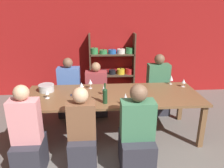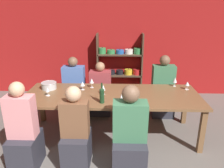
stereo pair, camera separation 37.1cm
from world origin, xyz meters
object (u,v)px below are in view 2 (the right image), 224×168
wine_glass_red_a (122,97)px  person_far_c (75,92)px  wine_glass_white_a (92,81)px  person_near_a (129,140)px  dining_table (112,98)px  person_far_b (162,93)px  wine_bottle_green (102,95)px  mixing_bowl (49,85)px  wine_glass_empty_b (187,84)px  wine_glass_empty_a (48,90)px  shelf_unit (120,70)px  person_near_b (24,137)px  wine_glass_white_b (103,88)px  wine_glass_red_b (175,80)px  cell_phone (75,93)px  person_near_c (76,137)px  person_far_a (101,95)px  wine_glass_white_c (82,84)px

wine_glass_red_a → person_far_c: person_far_c is taller
wine_glass_white_a → person_near_a: size_ratio=0.14×
dining_table → person_far_b: 1.37m
wine_bottle_green → person_far_b: (1.16, 1.22, -0.44)m
mixing_bowl → dining_table: bearing=-11.4°
wine_glass_red_a → wine_glass_empty_b: 1.38m
mixing_bowl → person_far_b: size_ratio=0.22×
wine_glass_empty_a → person_far_b: bearing=24.8°
person_near_a → person_far_b: bearing=66.5°
shelf_unit → person_near_b: bearing=-115.5°
wine_glass_white_b → wine_glass_red_b: 1.37m
cell_phone → person_far_b: bearing=27.5°
dining_table → wine_glass_white_a: (-0.37, 0.32, 0.19)m
cell_phone → person_far_c: bearing=102.7°
wine_glass_empty_b → person_far_c: bearing=163.6°
wine_bottle_green → dining_table: bearing=68.4°
wine_glass_empty_a → wine_glass_empty_b: size_ratio=0.98×
mixing_bowl → wine_bottle_green: wine_bottle_green is taller
dining_table → person_near_c: person_near_c is taller
wine_glass_white_a → person_far_a: 0.78m
cell_phone → wine_glass_empty_a: bearing=-166.5°
wine_glass_white_a → person_near_b: (-0.80, -1.18, -0.42)m
person_near_b → wine_glass_empty_b: bearing=24.5°
wine_glass_empty_a → person_near_b: size_ratio=0.11×
wine_glass_white_b → wine_glass_empty_b: bearing=11.0°
wine_glass_empty_a → person_far_b: size_ratio=0.11×
mixing_bowl → wine_glass_empty_a: (0.08, -0.32, 0.03)m
cell_phone → person_near_c: person_near_c is taller
wine_glass_white_c → person_far_b: 1.74m
wine_glass_white_c → person_near_b: (-0.65, -1.07, -0.41)m
shelf_unit → wine_glass_white_a: (-0.51, -1.56, 0.22)m
wine_glass_white_b → wine_glass_red_b: bearing=19.0°
wine_glass_white_b → dining_table: bearing=1.1°
wine_bottle_green → wine_glass_white_b: (-0.00, 0.35, -0.01)m
person_near_c → wine_glass_red_a: bearing=30.1°
person_near_c → person_near_b: bearing=-175.8°
wine_glass_empty_b → person_near_a: 1.63m
wine_glass_red_a → wine_bottle_green: bearing=162.0°
wine_glass_empty_b → wine_glass_white_c: (-1.86, -0.08, 0.00)m
wine_glass_white_a → person_far_c: (-0.46, 0.60, -0.46)m
person_near_b → person_far_b: person_near_b is taller
wine_glass_white_c → dining_table: bearing=-21.4°
wine_glass_empty_b → person_far_c: size_ratio=0.12×
mixing_bowl → person_near_b: person_near_b is taller
wine_glass_white_a → person_far_a: size_ratio=0.15×
shelf_unit → dining_table: bearing=-94.0°
wine_glass_empty_b → person_far_a: person_far_a is taller
wine_glass_red_a → wine_glass_red_b: bearing=41.8°
person_near_a → person_far_a: person_near_a is taller
mixing_bowl → wine_glass_white_b: wine_glass_white_b is taller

